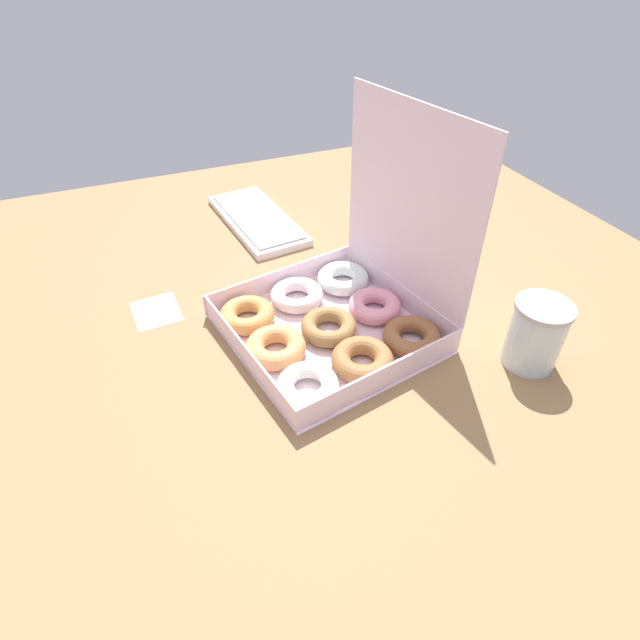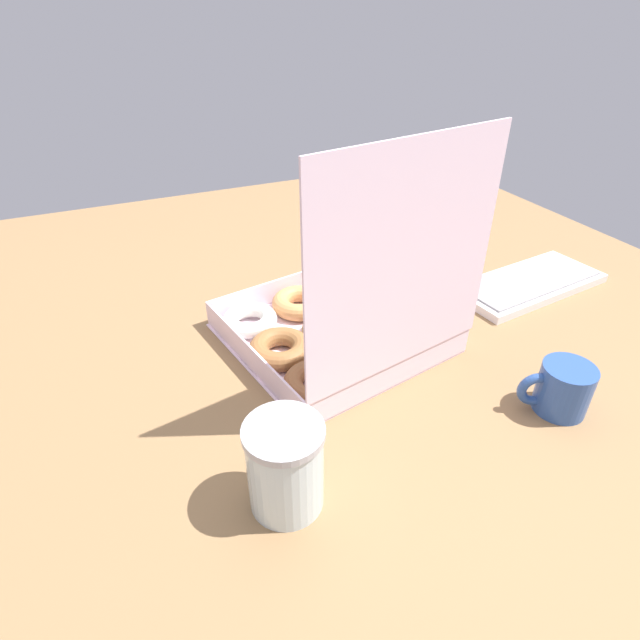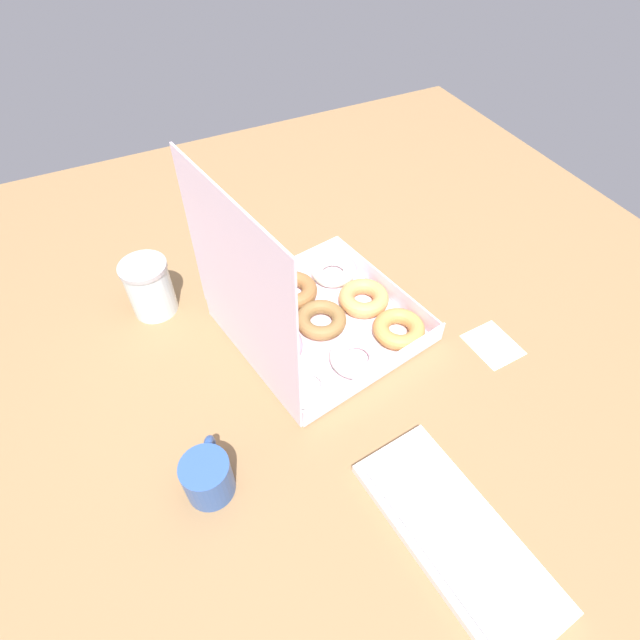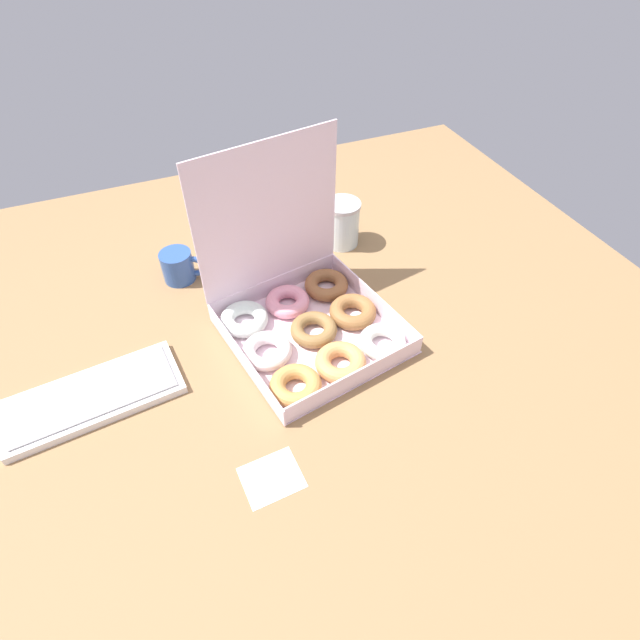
{
  "view_description": "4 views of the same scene",
  "coord_description": "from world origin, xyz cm",
  "px_view_note": "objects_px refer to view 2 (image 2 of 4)",
  "views": [
    {
      "loc": [
        67.38,
        -26.2,
        63.77
      ],
      "look_at": [
        -0.32,
        1.9,
        3.94
      ],
      "focal_mm": 28.0,
      "sensor_mm": 36.0,
      "label": 1
    },
    {
      "loc": [
        33.93,
        73.79,
        55.0
      ],
      "look_at": [
        2.01,
        3.25,
        4.47
      ],
      "focal_mm": 28.0,
      "sensor_mm": 36.0,
      "label": 2
    },
    {
      "loc": [
        -63.95,
        34.84,
        80.74
      ],
      "look_at": [
        -1.98,
        4.8,
        4.54
      ],
      "focal_mm": 28.0,
      "sensor_mm": 36.0,
      "label": 3
    },
    {
      "loc": [
        -28.86,
        -70.32,
        84.77
      ],
      "look_at": [
        1.28,
        2.87,
        5.3
      ],
      "focal_mm": 28.0,
      "sensor_mm": 36.0,
      "label": 4
    }
  ],
  "objects_px": {
    "keyboard": "(528,283)",
    "coffee_mug": "(562,388)",
    "donut_box": "(338,324)",
    "glass_jar": "(285,466)"
  },
  "relations": [
    {
      "from": "coffee_mug",
      "to": "glass_jar",
      "type": "bearing_deg",
      "value": -1.91
    },
    {
      "from": "keyboard",
      "to": "glass_jar",
      "type": "xyz_separation_m",
      "value": [
        0.69,
        0.3,
        0.05
      ]
    },
    {
      "from": "donut_box",
      "to": "keyboard",
      "type": "distance_m",
      "value": 0.48
    },
    {
      "from": "coffee_mug",
      "to": "glass_jar",
      "type": "relative_size",
      "value": 0.86
    },
    {
      "from": "keyboard",
      "to": "glass_jar",
      "type": "bearing_deg",
      "value": 23.54
    },
    {
      "from": "donut_box",
      "to": "glass_jar",
      "type": "xyz_separation_m",
      "value": [
        0.22,
        0.29,
        0.02
      ]
    },
    {
      "from": "keyboard",
      "to": "coffee_mug",
      "type": "height_order",
      "value": "coffee_mug"
    },
    {
      "from": "keyboard",
      "to": "glass_jar",
      "type": "relative_size",
      "value": 2.85
    },
    {
      "from": "donut_box",
      "to": "coffee_mug",
      "type": "relative_size",
      "value": 3.77
    },
    {
      "from": "donut_box",
      "to": "keyboard",
      "type": "height_order",
      "value": "donut_box"
    }
  ]
}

